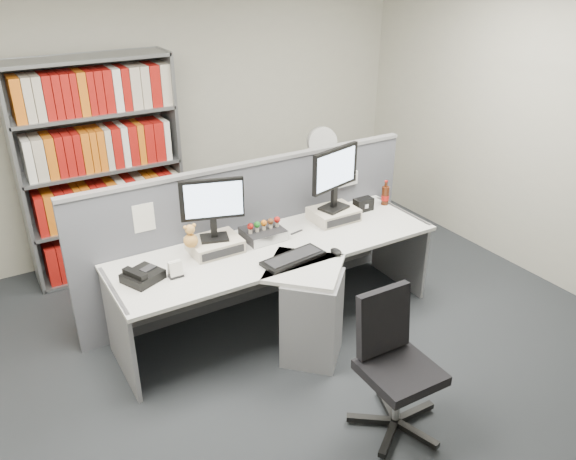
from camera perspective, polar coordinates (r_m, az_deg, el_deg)
ground at (r=4.28m, az=4.61°, el=-14.49°), size 5.50×5.50×0.00m
room_shell at (r=3.41m, az=5.69°, el=9.07°), size 5.04×5.54×2.72m
partition at (r=4.83m, az=-3.61°, el=-0.20°), size 3.00×0.08×1.27m
desk at (r=4.41m, az=0.37°, el=-5.69°), size 2.60×1.20×0.72m
monitor_riser_left at (r=4.38m, az=-7.29°, el=-1.48°), size 0.38×0.31×0.10m
monitor_riser_right at (r=4.87m, az=4.58°, el=1.58°), size 0.38×0.31×0.10m
monitor_left at (r=4.24m, az=-7.55°, el=2.58°), size 0.46×0.21×0.48m
monitor_right at (r=4.73m, az=4.72°, el=5.66°), size 0.51×0.22×0.53m
desktop_pc at (r=4.54m, az=-2.50°, el=-0.36°), size 0.31×0.28×0.08m
figurines at (r=4.49m, az=-2.42°, el=0.61°), size 0.29×0.05×0.09m
keyboard at (r=4.23m, az=0.51°, el=-2.82°), size 0.51×0.25×0.03m
mouse at (r=4.32m, az=4.81°, el=-2.17°), size 0.07×0.11×0.04m
desk_phone at (r=4.09m, az=-14.34°, el=-4.45°), size 0.31×0.30×0.10m
desk_calendar at (r=4.08m, az=-11.17°, el=-3.95°), size 0.10×0.08×0.12m
plush_toy at (r=4.23m, az=-9.70°, el=-0.75°), size 0.11×0.11×0.18m
speaker at (r=5.07m, az=7.52°, el=2.55°), size 0.17×0.09×0.11m
cola_bottle at (r=5.21m, az=9.67°, el=3.41°), size 0.07×0.07×0.23m
shelving_unit at (r=5.47m, az=-18.11°, el=5.50°), size 1.41×0.40×2.00m
filing_cabinet at (r=6.09m, az=3.21°, el=2.50°), size 0.45×0.61×0.70m
desk_fan at (r=5.85m, az=3.37°, el=8.46°), size 0.29×0.18×0.50m
office_chair at (r=3.71m, az=10.47°, el=-12.62°), size 0.58×0.61×0.91m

